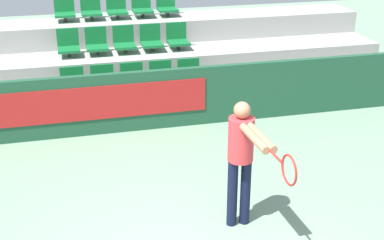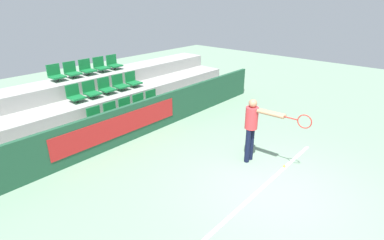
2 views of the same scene
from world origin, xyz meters
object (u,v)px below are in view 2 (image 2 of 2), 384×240
Objects in this scene: stadium_chair_3 at (141,104)px; stadium_chair_6 at (91,91)px; stadium_chair_2 at (127,108)px; stadium_chair_9 at (133,81)px; stadium_chair_1 at (112,113)px; stadium_chair_11 at (72,71)px; stadium_chair_14 at (114,63)px; stadium_chair_4 at (153,99)px; stadium_chair_13 at (101,66)px; tennis_player at (254,124)px; stadium_chair_0 at (96,118)px; tennis_ball at (284,166)px; stadium_chair_8 at (120,84)px; stadium_chair_12 at (87,68)px; stadium_chair_7 at (106,87)px; stadium_chair_5 at (75,95)px; stadium_chair_10 at (56,74)px.

stadium_chair_3 is 1.00× the size of stadium_chair_6.
stadium_chair_6 reaches higher than stadium_chair_2.
stadium_chair_9 is (0.55, 1.07, 0.47)m from stadium_chair_3.
stadium_chair_2 is (0.55, 0.00, 0.00)m from stadium_chair_1.
stadium_chair_11 is 1.66m from stadium_chair_14.
stadium_chair_13 is (-0.55, 2.14, 0.94)m from stadium_chair_4.
stadium_chair_4 is at bearing 0.00° from stadium_chair_1.
tennis_player reaches higher than stadium_chair_4.
stadium_chair_9 reaches higher than stadium_chair_0.
tennis_ball is at bearing -90.48° from stadium_chair_14.
stadium_chair_8 is at bearing 117.40° from stadium_chair_4.
stadium_chair_11 is at bearing 136.03° from stadium_chair_8.
stadium_chair_12 is at bearing 117.40° from stadium_chair_8.
stadium_chair_4 is 1.00× the size of stadium_chair_14.
tennis_player reaches higher than stadium_chair_2.
stadium_chair_12 is (1.11, 2.14, 0.94)m from stadium_chair_0.
stadium_chair_7 is at bearing -90.00° from stadium_chair_12.
stadium_chair_6 reaches higher than stadium_chair_4.
stadium_chair_5 is 6.43m from tennis_ball.
stadium_chair_9 is (1.66, 1.07, 0.47)m from stadium_chair_1.
stadium_chair_1 is at bearing -104.53° from stadium_chair_12.
stadium_chair_2 is 1.00× the size of stadium_chair_8.
stadium_chair_8 is 1.00× the size of stadium_chair_11.
stadium_chair_10 is (0.00, 2.14, 0.94)m from stadium_chair_0.
stadium_chair_4 is at bearing 0.00° from stadium_chair_3.
stadium_chair_1 is 1.66m from stadium_chair_4.
stadium_chair_9 is at bearing 32.74° from stadium_chair_1.
stadium_chair_14 is (2.22, 0.00, 0.00)m from stadium_chair_10.
stadium_chair_10 is (-1.66, 2.14, 0.94)m from stadium_chair_3.
stadium_chair_9 is 0.31× the size of tennis_player.
stadium_chair_4 is 2.03m from stadium_chair_6.
stadium_chair_1 is 1.00× the size of stadium_chair_7.
stadium_chair_0 is 1.00× the size of stadium_chair_5.
stadium_chair_4 is 1.17m from stadium_chair_9.
stadium_chair_4 is (0.55, 0.00, 0.00)m from stadium_chair_3.
stadium_chair_13 is (1.11, 0.00, 0.00)m from stadium_chair_11.
stadium_chair_1 is 2.87m from stadium_chair_14.
stadium_chair_6 is at bearing 62.60° from stadium_chair_0.
stadium_chair_10 is 1.11m from stadium_chair_12.
stadium_chair_11 is at bearing 90.00° from stadium_chair_1.
stadium_chair_2 is at bearing 0.00° from stadium_chair_0.
stadium_chair_5 is 1.61m from stadium_chair_12.
tennis_ball is (1.60, -7.02, -1.60)m from stadium_chair_11.
stadium_chair_2 is at bearing -75.47° from stadium_chair_11.
stadium_chair_1 is 2.34m from stadium_chair_11.
stadium_chair_13 is 7.97× the size of tennis_ball.
stadium_chair_6 is at bearing 180.00° from stadium_chair_8.
stadium_chair_9 is (0.00, 1.07, 0.47)m from stadium_chair_4.
stadium_chair_11 is 0.31× the size of tennis_player.
stadium_chair_9 is at bearing 83.70° from tennis_player.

